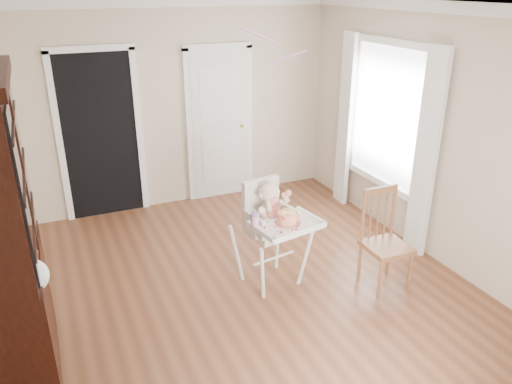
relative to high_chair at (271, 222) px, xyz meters
name	(u,v)px	position (x,y,z in m)	size (l,w,h in m)	color
floor	(242,295)	(-0.36, -0.10, -0.68)	(5.00, 5.00, 0.00)	brown
ceiling	(238,5)	(-0.36, -0.10, 2.02)	(5.00, 5.00, 0.00)	white
wall_back	(168,107)	(-0.36, 2.40, 0.67)	(4.50, 4.50, 0.00)	beige
wall_right	(437,137)	(1.89, -0.10, 0.67)	(5.00, 5.00, 0.00)	beige
crown_molding	(238,13)	(-0.36, -0.10, 1.96)	(4.50, 5.00, 0.12)	white
doorway	(100,133)	(-1.26, 2.39, 0.42)	(1.06, 0.05, 2.22)	black
closet_door	(220,126)	(0.34, 2.38, 0.34)	(0.96, 0.09, 2.13)	white
window_right	(384,126)	(1.82, 0.70, 0.60)	(0.13, 1.84, 2.30)	white
high_chair	(271,222)	(0.00, 0.00, 0.00)	(0.74, 0.88, 1.11)	white
baby	(270,207)	(0.00, 0.03, 0.15)	(0.34, 0.25, 0.48)	beige
cake	(288,218)	(0.06, -0.24, 0.14)	(0.25, 0.25, 0.11)	silver
sippy_cup	(255,219)	(-0.25, -0.18, 0.17)	(0.08, 0.08, 0.19)	pink
dining_chair	(385,243)	(1.02, -0.49, -0.21)	(0.43, 0.43, 1.02)	brown
streamer	(259,36)	(0.28, 0.93, 1.67)	(0.03, 0.50, 0.02)	#EF8AC8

